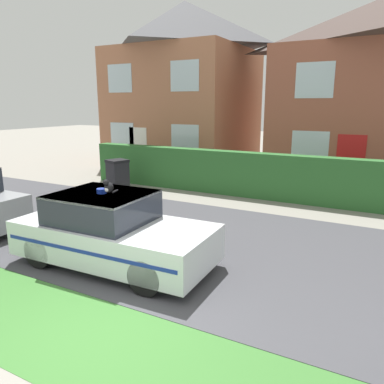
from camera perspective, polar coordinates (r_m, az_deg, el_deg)
The scene contains 8 objects.
ground_plane at distance 5.85m, azimuth -12.78°, elevation -20.20°, with size 80.00×80.00×0.00m, color gray.
road_strip at distance 8.70m, azimuth 3.85°, elevation -8.25°, with size 28.00×6.21×0.01m, color #424247.
lawn_verge at distance 5.69m, azimuth -14.61°, elevation -21.31°, with size 28.00×1.87×0.01m, color #3D7533.
garden_hedge at distance 13.38m, azimuth 7.14°, elevation 2.79°, with size 12.39×0.52×1.56m, color #2D662D.
police_car at distance 7.72m, azimuth -12.13°, elevation -5.91°, with size 4.10×1.94×1.55m.
cat at distance 7.19m, azimuth -12.63°, elevation 0.77°, with size 0.20×0.33×0.28m.
house_left at distance 20.49m, azimuth -1.09°, elevation 16.11°, with size 6.75×6.65×8.24m.
wheelie_bin at distance 14.57m, azimuth -11.26°, elevation 2.66°, with size 0.86×0.87×1.14m.
Camera 1 is at (3.32, -3.60, 3.19)m, focal length 35.00 mm.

